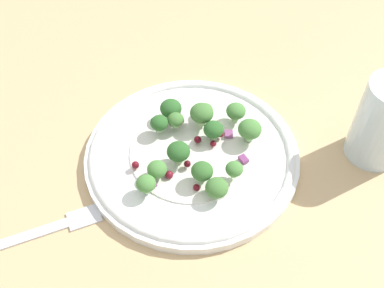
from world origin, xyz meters
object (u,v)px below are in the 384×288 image
at_px(plate, 192,154).
at_px(fork, 26,236).
at_px(broccoli_floret_1, 176,120).
at_px(water_glass, 384,122).
at_px(broccoli_floret_0, 178,152).
at_px(broccoli_floret_2, 213,130).

distance_m(plate, fork, 0.21).
bearing_deg(broccoli_floret_1, water_glass, -158.66).
relative_size(plate, water_glass, 2.41).
bearing_deg(broccoli_floret_0, fork, 56.49).
bearing_deg(fork, plate, -121.44).
relative_size(plate, broccoli_floret_0, 9.47).
bearing_deg(water_glass, broccoli_floret_2, 24.86).
xyz_separation_m(plate, broccoli_floret_1, (0.03, -0.02, 0.02)).
xyz_separation_m(plate, fork, (0.11, 0.18, -0.01)).
distance_m(broccoli_floret_0, water_glass, 0.24).
bearing_deg(fork, broccoli_floret_0, -123.51).
height_order(broccoli_floret_2, fork, broccoli_floret_2).
bearing_deg(fork, broccoli_floret_1, -110.30).
relative_size(fork, water_glass, 1.43).
distance_m(broccoli_floret_2, fork, 0.24).
relative_size(broccoli_floret_1, fork, 0.13).
bearing_deg(broccoli_floret_1, broccoli_floret_2, -172.88).
distance_m(broccoli_floret_1, water_glass, 0.24).
distance_m(broccoli_floret_1, fork, 0.21).
bearing_deg(broccoli_floret_0, broccoli_floret_1, -57.73).
distance_m(broccoli_floret_0, broccoli_floret_2, 0.05).
distance_m(plate, broccoli_floret_2, 0.04).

